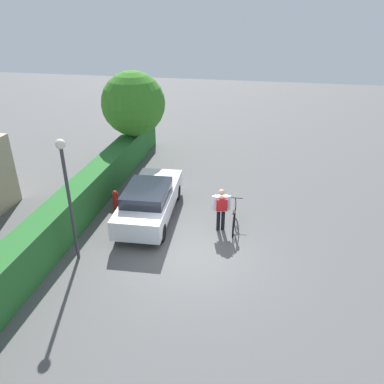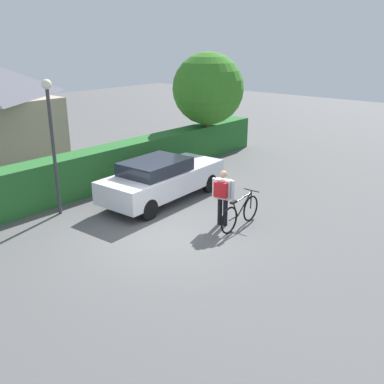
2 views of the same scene
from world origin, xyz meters
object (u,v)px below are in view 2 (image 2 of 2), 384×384
(person_rider, at_px, (223,193))
(street_lamp, at_px, (51,129))
(parked_car_near, at_px, (162,178))
(tree_kerbside, at_px, (208,89))
(fire_hydrant, at_px, (139,177))
(bicycle, at_px, (240,213))

(person_rider, xyz_separation_m, street_lamp, (-2.45, 4.21, 1.61))
(parked_car_near, bearing_deg, tree_kerbside, 23.28)
(person_rider, xyz_separation_m, fire_hydrant, (0.72, 4.16, -0.54))
(parked_car_near, relative_size, person_rider, 2.86)
(parked_car_near, xyz_separation_m, person_rider, (-0.37, -2.68, 0.21))
(person_rider, distance_m, tree_kerbside, 7.56)
(parked_car_near, bearing_deg, fire_hydrant, 76.58)
(street_lamp, xyz_separation_m, tree_kerbside, (7.88, 0.65, 0.42))
(fire_hydrant, bearing_deg, bicycle, -96.03)
(fire_hydrant, bearing_deg, parked_car_near, -103.42)
(street_lamp, xyz_separation_m, fire_hydrant, (3.17, -0.05, -2.15))
(bicycle, relative_size, person_rider, 1.17)
(bicycle, relative_size, fire_hydrant, 2.29)
(street_lamp, distance_m, fire_hydrant, 3.83)
(person_rider, height_order, tree_kerbside, tree_kerbside)
(tree_kerbside, bearing_deg, fire_hydrant, -171.58)
(bicycle, height_order, tree_kerbside, tree_kerbside)
(parked_car_near, distance_m, fire_hydrant, 1.56)
(street_lamp, bearing_deg, bicycle, -60.06)
(bicycle, xyz_separation_m, tree_kerbside, (5.19, 5.31, 2.57))
(street_lamp, height_order, fire_hydrant, street_lamp)
(bicycle, relative_size, tree_kerbside, 0.41)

